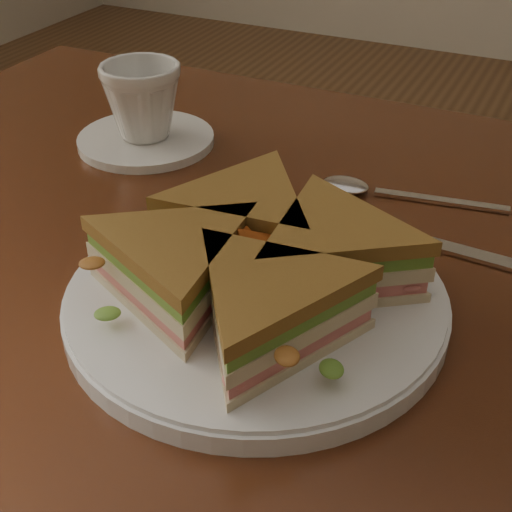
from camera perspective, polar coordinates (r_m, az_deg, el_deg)
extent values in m
cube|color=#35170C|center=(0.62, 5.64, -2.97)|extent=(1.20, 0.80, 0.04)
cylinder|color=black|center=(1.30, -12.41, -1.85)|extent=(0.06, 0.06, 0.71)
cylinder|color=white|center=(0.56, 0.00, -3.58)|extent=(0.30, 0.30, 0.02)
cube|color=silver|center=(0.72, 14.57, 4.23)|extent=(0.13, 0.03, 0.00)
ellipsoid|color=silver|center=(0.73, 7.18, 5.61)|extent=(0.05, 0.03, 0.01)
cube|color=silver|center=(0.65, 17.81, -0.21)|extent=(0.20, 0.03, 0.00)
cube|color=silver|center=(0.66, 10.36, 1.93)|extent=(0.05, 0.01, 0.00)
cylinder|color=white|center=(0.83, -8.78, 9.18)|extent=(0.15, 0.15, 0.01)
imported|color=white|center=(0.81, -9.07, 12.15)|extent=(0.10, 0.10, 0.08)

